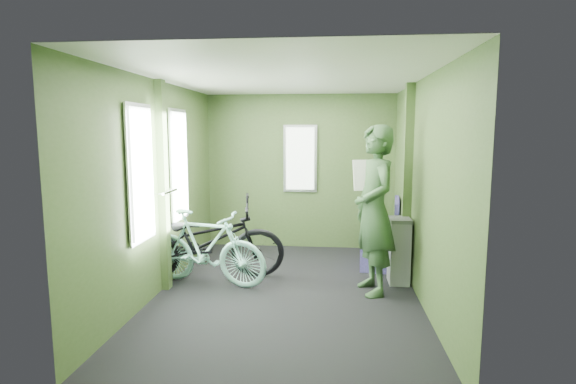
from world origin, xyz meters
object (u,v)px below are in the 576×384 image
object	(u,v)px
bench_seat	(382,245)
waste_box	(399,251)
bicycle_mint	(206,285)
bicycle_black	(206,280)
passenger	(374,210)

from	to	relation	value
bench_seat	waste_box	bearing A→B (deg)	-72.80
waste_box	bench_seat	bearing A→B (deg)	99.31
bicycle_mint	bench_seat	world-z (taller)	bench_seat
bicycle_mint	waste_box	size ratio (longest dim) A/B	1.93
waste_box	bench_seat	world-z (taller)	bench_seat
bicycle_mint	bicycle_black	bearing A→B (deg)	28.73
passenger	bench_seat	world-z (taller)	passenger
bicycle_mint	passenger	distance (m)	2.09
bicycle_black	bicycle_mint	distance (m)	0.17
bicycle_black	bicycle_mint	world-z (taller)	bicycle_black
waste_box	bicycle_mint	bearing A→B (deg)	-172.11
passenger	bench_seat	size ratio (longest dim) A/B	2.07
passenger	waste_box	xyz separation A→B (m)	(0.33, 0.34, -0.53)
bicycle_black	passenger	distance (m)	2.14
passenger	bench_seat	bearing A→B (deg)	153.38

